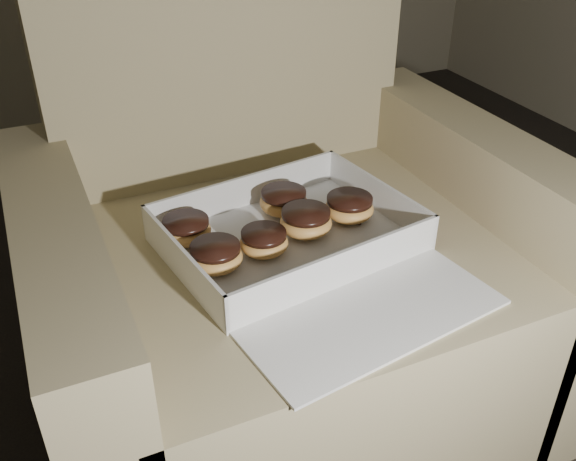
{
  "coord_description": "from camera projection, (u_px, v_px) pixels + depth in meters",
  "views": [
    {
      "loc": [
        0.06,
        -0.2,
        0.99
      ],
      "look_at": [
        0.42,
        0.62,
        0.43
      ],
      "focal_mm": 40.0,
      "sensor_mm": 36.0,
      "label": 1
    }
  ],
  "objects": [
    {
      "name": "donut_a",
      "position": [
        349.0,
        207.0,
        1.11
      ],
      "size": [
        0.09,
        0.09,
        0.04
      ],
      "color": "#E4AB4F",
      "rests_on": "bakery_box"
    },
    {
      "name": "crumb_b",
      "position": [
        359.0,
        224.0,
        1.1
      ],
      "size": [
        0.01,
        0.01,
        0.0
      ],
      "primitive_type": "ellipsoid",
      "color": "black",
      "rests_on": "bakery_box"
    },
    {
      "name": "bakery_box",
      "position": [
        303.0,
        249.0,
        1.03
      ],
      "size": [
        0.45,
        0.5,
        0.07
      ],
      "rotation": [
        0.0,
        0.0,
        0.15
      ],
      "color": "silver",
      "rests_on": "armchair"
    },
    {
      "name": "donut_c",
      "position": [
        306.0,
        221.0,
        1.07
      ],
      "size": [
        0.09,
        0.09,
        0.04
      ],
      "color": "#E4AB4F",
      "rests_on": "bakery_box"
    },
    {
      "name": "armchair",
      "position": [
        282.0,
        278.0,
        1.19
      ],
      "size": [
        0.86,
        0.73,
        0.9
      ],
      "color": "#897C57",
      "rests_on": "floor"
    },
    {
      "name": "donut_d",
      "position": [
        264.0,
        241.0,
        1.02
      ],
      "size": [
        0.08,
        0.08,
        0.04
      ],
      "color": "#E4AB4F",
      "rests_on": "bakery_box"
    },
    {
      "name": "donut_e",
      "position": [
        216.0,
        256.0,
        0.99
      ],
      "size": [
        0.08,
        0.08,
        0.04
      ],
      "color": "#E4AB4F",
      "rests_on": "bakery_box"
    },
    {
      "name": "donut_f",
      "position": [
        284.0,
        201.0,
        1.13
      ],
      "size": [
        0.08,
        0.08,
        0.04
      ],
      "color": "#E4AB4F",
      "rests_on": "bakery_box"
    },
    {
      "name": "crumb_a",
      "position": [
        297.0,
        286.0,
        0.96
      ],
      "size": [
        0.01,
        0.01,
        0.0
      ],
      "primitive_type": "ellipsoid",
      "color": "black",
      "rests_on": "bakery_box"
    },
    {
      "name": "crumb_c",
      "position": [
        349.0,
        254.0,
        1.03
      ],
      "size": [
        0.01,
        0.01,
        0.0
      ],
      "primitive_type": "ellipsoid",
      "color": "black",
      "rests_on": "bakery_box"
    },
    {
      "name": "donut_b",
      "position": [
        186.0,
        229.0,
        1.05
      ],
      "size": [
        0.08,
        0.08,
        0.04
      ],
      "color": "#E4AB4F",
      "rests_on": "bakery_box"
    }
  ]
}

